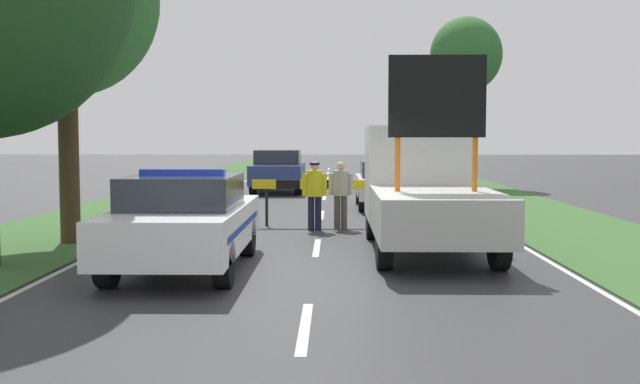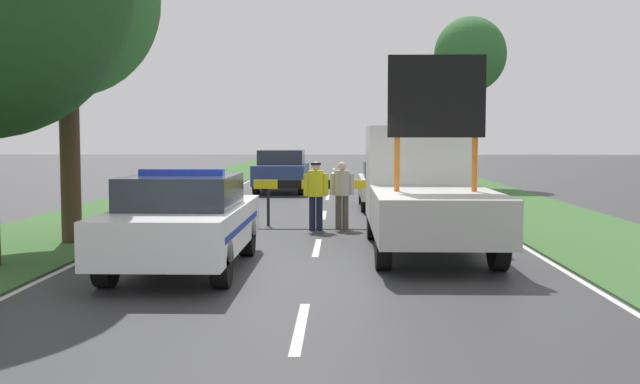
% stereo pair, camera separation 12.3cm
% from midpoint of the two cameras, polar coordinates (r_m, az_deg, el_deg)
% --- Properties ---
extents(ground_plane, '(160.00, 160.00, 0.00)m').
position_cam_midpoint_polar(ground_plane, '(12.07, -0.27, -5.84)').
color(ground_plane, '#333335').
extents(lane_markings, '(8.03, 57.12, 0.01)m').
position_cam_midpoint_polar(lane_markings, '(23.58, 0.63, -0.92)').
color(lane_markings, silver).
rests_on(lane_markings, ground).
extents(grass_verge_left, '(3.54, 120.00, 0.03)m').
position_cam_midpoint_polar(grass_verge_left, '(32.55, -9.47, 0.45)').
color(grass_verge_left, '#38602D').
rests_on(grass_verge_left, ground).
extents(grass_verge_right, '(3.54, 120.00, 0.03)m').
position_cam_midpoint_polar(grass_verge_right, '(32.41, 11.25, 0.41)').
color(grass_verge_right, '#38602D').
rests_on(grass_verge_right, ground).
extents(police_car, '(1.89, 4.69, 1.61)m').
position_cam_midpoint_polar(police_car, '(12.03, -10.03, -2.17)').
color(police_car, white).
rests_on(police_car, ground).
extents(work_truck, '(2.06, 5.79, 3.46)m').
position_cam_midpoint_polar(work_truck, '(14.33, 8.18, 0.37)').
color(work_truck, white).
rests_on(work_truck, ground).
extents(road_barrier, '(3.41, 0.08, 1.10)m').
position_cam_midpoint_polar(road_barrier, '(17.70, 0.63, 0.35)').
color(road_barrier, black).
rests_on(road_barrier, ground).
extents(police_officer, '(0.56, 0.35, 1.55)m').
position_cam_midpoint_polar(police_officer, '(16.84, -0.11, 0.18)').
color(police_officer, '#191E38').
rests_on(police_officer, ground).
extents(pedestrian_civilian, '(0.55, 0.35, 1.54)m').
position_cam_midpoint_polar(pedestrian_civilian, '(17.15, 1.89, 0.18)').
color(pedestrian_civilian, brown).
rests_on(pedestrian_civilian, ground).
extents(traffic_cone_near_police, '(0.47, 0.47, 0.65)m').
position_cam_midpoint_polar(traffic_cone_near_police, '(15.49, -10.33, -2.47)').
color(traffic_cone_near_police, black).
rests_on(traffic_cone_near_police, ground).
extents(traffic_cone_centre_front, '(0.36, 0.36, 0.50)m').
position_cam_midpoint_polar(traffic_cone_centre_front, '(16.77, -7.12, -2.20)').
color(traffic_cone_centre_front, black).
rests_on(traffic_cone_centre_front, ground).
extents(queued_car_van_white, '(1.78, 3.91, 1.40)m').
position_cam_midpoint_polar(queued_car_van_white, '(22.34, 5.51, 0.66)').
color(queued_car_van_white, silver).
rests_on(queued_car_van_white, ground).
extents(queued_car_hatch_blue, '(1.91, 4.46, 1.62)m').
position_cam_midpoint_polar(queued_car_hatch_blue, '(28.74, -2.80, 1.65)').
color(queued_car_hatch_blue, navy).
rests_on(queued_car_hatch_blue, ground).
extents(roadside_tree_near_left, '(3.05, 3.05, 7.21)m').
position_cam_midpoint_polar(roadside_tree_near_left, '(32.86, 11.48, 10.11)').
color(roadside_tree_near_left, '#42301E').
rests_on(roadside_tree_near_left, ground).
extents(roadside_tree_near_right, '(3.60, 3.60, 6.67)m').
position_cam_midpoint_polar(roadside_tree_near_right, '(15.72, -18.55, 13.68)').
color(roadside_tree_near_right, '#42301E').
rests_on(roadside_tree_near_right, ground).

